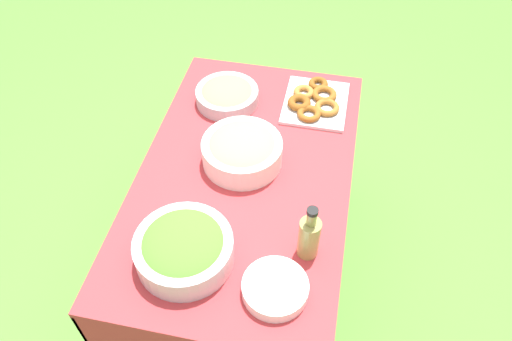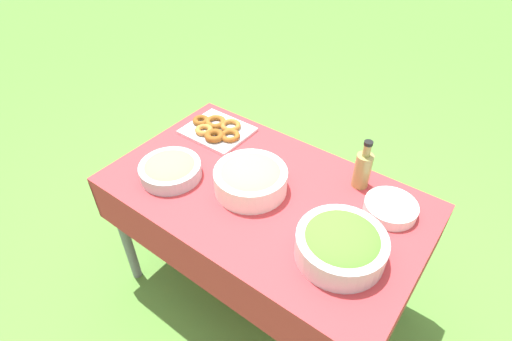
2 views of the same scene
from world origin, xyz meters
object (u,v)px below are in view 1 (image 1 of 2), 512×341
(donut_platter, at_px, (315,101))
(plate_stack, at_px, (275,288))
(bread_bowl, at_px, (227,95))
(olive_oil_bottle, at_px, (309,236))
(salad_bowl, at_px, (184,248))
(pasta_bowl, at_px, (242,150))

(donut_platter, distance_m, plate_stack, 0.93)
(bread_bowl, bearing_deg, olive_oil_bottle, -147.23)
(plate_stack, distance_m, bread_bowl, 0.95)
(salad_bowl, relative_size, donut_platter, 1.02)
(salad_bowl, height_order, plate_stack, salad_bowl)
(olive_oil_bottle, relative_size, bread_bowl, 0.85)
(salad_bowl, relative_size, pasta_bowl, 1.05)
(salad_bowl, height_order, bread_bowl, salad_bowl)
(pasta_bowl, distance_m, olive_oil_bottle, 0.48)
(bread_bowl, bearing_deg, donut_platter, -81.45)
(salad_bowl, xyz_separation_m, plate_stack, (-0.06, -0.32, -0.04))
(salad_bowl, xyz_separation_m, olive_oil_bottle, (0.11, -0.40, 0.03))
(pasta_bowl, relative_size, donut_platter, 0.97)
(bread_bowl, bearing_deg, salad_bowl, -175.99)
(salad_bowl, bearing_deg, donut_platter, -20.38)
(pasta_bowl, xyz_separation_m, donut_platter, (0.40, -0.23, -0.04))
(olive_oil_bottle, height_order, bread_bowl, olive_oil_bottle)
(salad_bowl, xyz_separation_m, donut_platter, (0.87, -0.32, -0.04))
(plate_stack, relative_size, olive_oil_bottle, 0.91)
(pasta_bowl, height_order, bread_bowl, pasta_bowl)
(salad_bowl, relative_size, olive_oil_bottle, 1.41)
(pasta_bowl, height_order, olive_oil_bottle, olive_oil_bottle)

